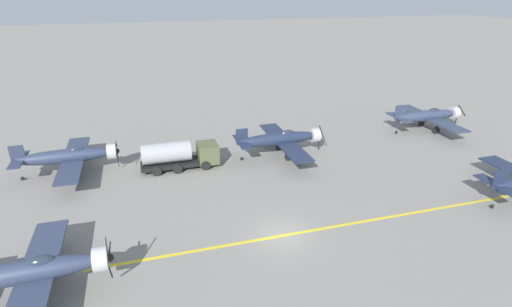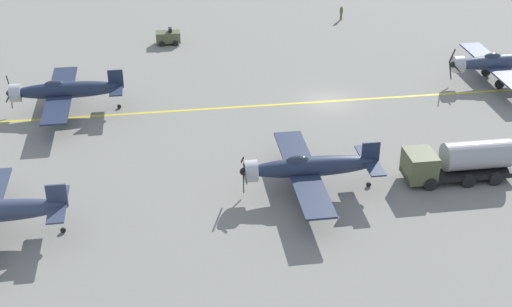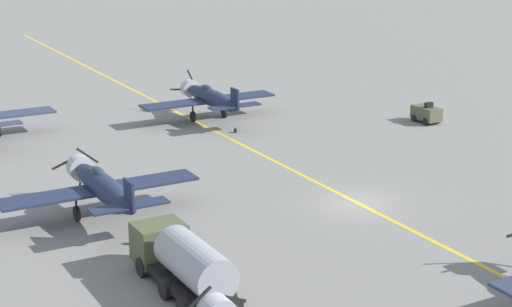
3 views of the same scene
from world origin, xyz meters
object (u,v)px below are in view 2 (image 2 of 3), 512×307
object	(u,v)px
airplane_near_center	(499,62)
tow_tractor	(168,37)
ground_crew_walking	(341,12)
airplane_mid_left	(308,167)
fuel_tanker	(458,161)
airplane_far_center	(64,91)

from	to	relation	value
airplane_near_center	tow_tractor	world-z (taller)	airplane_near_center
airplane_near_center	ground_crew_walking	size ratio (longest dim) A/B	7.13
airplane_mid_left	tow_tractor	distance (m)	32.94
fuel_tanker	tow_tractor	world-z (taller)	fuel_tanker
tow_tractor	airplane_far_center	bearing A→B (deg)	148.83
airplane_mid_left	airplane_near_center	xyz separation A→B (m)	(16.70, -21.99, 0.00)
airplane_far_center	ground_crew_walking	distance (m)	36.72
airplane_mid_left	ground_crew_walking	bearing A→B (deg)	-5.68
fuel_tanker	tow_tractor	xyz separation A→B (m)	(31.66, 19.81, -0.72)
fuel_tanker	airplane_mid_left	bearing A→B (deg)	90.58
tow_tractor	airplane_near_center	bearing A→B (deg)	-116.23
airplane_far_center	tow_tractor	world-z (taller)	airplane_far_center
ground_crew_walking	airplane_mid_left	bearing A→B (deg)	162.08
airplane_near_center	ground_crew_walking	distance (m)	22.69
airplane_near_center	fuel_tanker	bearing A→B (deg)	152.07
airplane_mid_left	tow_tractor	bearing A→B (deg)	27.38
fuel_tanker	airplane_near_center	bearing A→B (deg)	-33.00
airplane_far_center	tow_tractor	xyz separation A→B (m)	(15.75, -9.53, -1.22)
airplane_mid_left	ground_crew_walking	distance (m)	38.94
airplane_far_center	tow_tractor	distance (m)	18.45
airplane_near_center	tow_tractor	distance (m)	34.12
fuel_tanker	ground_crew_walking	xyz separation A→B (m)	(36.92, -0.76, -0.59)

